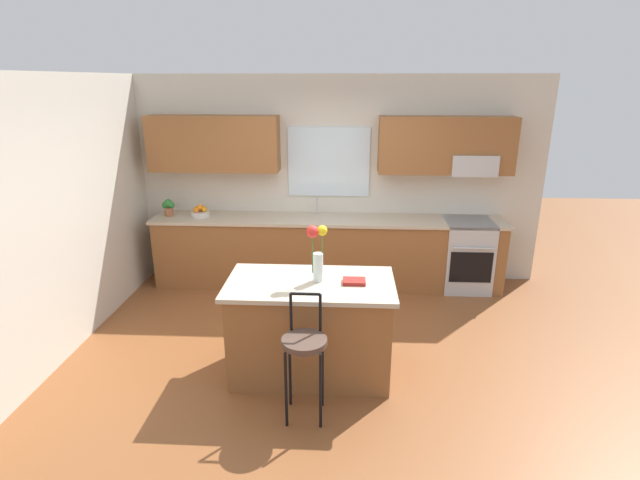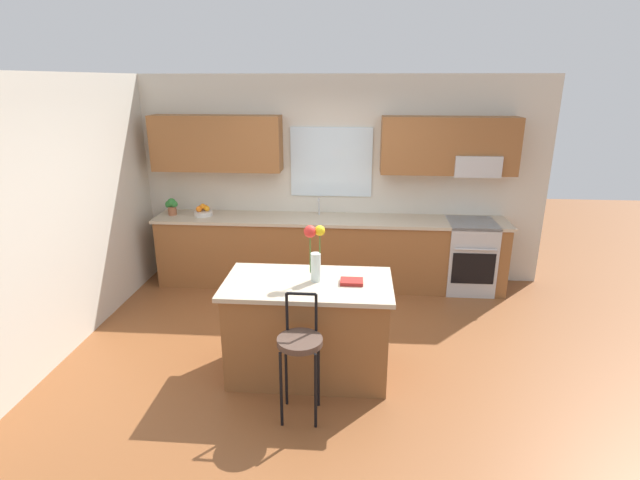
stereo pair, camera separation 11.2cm
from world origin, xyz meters
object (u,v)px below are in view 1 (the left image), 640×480
Objects in this scene: bar_stool_near at (304,347)px; flower_vase at (317,250)px; kitchen_island at (311,328)px; potted_plant_small at (168,207)px; fruit_bowl_oranges at (200,212)px; cookbook at (354,281)px; oven_range at (466,255)px.

bar_stool_near is 0.87m from flower_vase.
potted_plant_small reaches higher than kitchen_island.
potted_plant_small is (-0.42, -0.00, 0.07)m from fruit_bowl_oranges.
cookbook reaches higher than kitchen_island.
oven_range is 0.61× the size of kitchen_island.
kitchen_island is at bearing -132.16° from oven_range.
flower_vase is 2.94m from potted_plant_small.
oven_range is at bearing 47.84° from kitchen_island.
fruit_bowl_oranges is at bearing 127.38° from kitchen_island.
fruit_bowl_oranges is (-1.99, 2.10, 0.04)m from cookbook.
potted_plant_small reaches higher than fruit_bowl_oranges.
potted_plant_small is at bearing 133.98° from kitchen_island.
bar_stool_near is (0.00, -0.63, 0.17)m from kitchen_island.
kitchen_island is at bearing -46.02° from potted_plant_small.
kitchen_island is 6.68× the size of potted_plant_small.
oven_range is 2.60m from cookbook.
bar_stool_near is at bearing -90.00° from kitchen_island.
flower_vase is 0.43m from cookbook.
oven_range is 3.52m from fruit_bowl_oranges.
potted_plant_small is (-2.02, 2.72, 0.41)m from bar_stool_near.
cookbook is 0.89× the size of potted_plant_small.
potted_plant_small is (-2.41, 2.10, 0.11)m from cookbook.
cookbook is (0.39, -0.00, 0.47)m from kitchen_island.
fruit_bowl_oranges is at bearing 120.47° from bar_stool_near.
bar_stool_near is at bearing -122.06° from cookbook.
fruit_bowl_oranges is at bearing 133.45° from cookbook.
fruit_bowl_oranges is at bearing 0.26° from potted_plant_small.
potted_plant_small is at bearing 138.94° from cookbook.
bar_stool_near is 0.79m from cookbook.
fruit_bowl_oranges is (-1.66, 2.07, -0.24)m from flower_vase.
fruit_bowl_oranges reaches higher than oven_range.
potted_plant_small is at bearing 135.20° from flower_vase.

